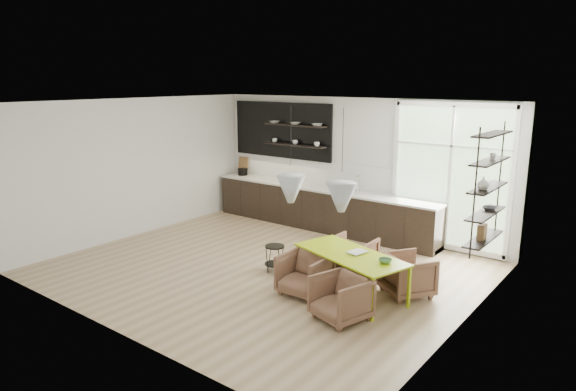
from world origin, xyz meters
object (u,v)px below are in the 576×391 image
object	(u,v)px
dining_table	(350,256)
wire_stool	(275,255)
armchair_back_right	(407,275)
armchair_front_left	(305,274)
armchair_front_right	(341,298)
armchair_back_left	(352,256)

from	to	relation	value
dining_table	wire_stool	size ratio (longest dim) A/B	4.33
armchair_back_right	dining_table	bearing A→B (deg)	70.36
armchair_back_right	armchair_front_left	bearing A→B (deg)	70.37
armchair_front_left	armchair_front_right	bearing A→B (deg)	-24.43
dining_table	armchair_front_right	size ratio (longest dim) A/B	2.84
armchair_back_left	armchair_front_right	world-z (taller)	armchair_back_left
wire_stool	armchair_front_left	bearing A→B (deg)	-26.02
armchair_front_right	wire_stool	xyz separation A→B (m)	(-1.90, 0.89, -0.02)
armchair_back_right	wire_stool	xyz separation A→B (m)	(-2.27, -0.46, -0.03)
dining_table	armchair_back_right	distance (m)	0.94
armchair_back_left	armchair_back_right	world-z (taller)	armchair_back_left
armchair_front_left	armchair_front_right	xyz separation A→B (m)	(0.91, -0.41, -0.01)
armchair_front_left	dining_table	bearing A→B (deg)	35.95
dining_table	armchair_back_left	world-z (taller)	same
armchair_back_left	armchair_front_left	bearing A→B (deg)	80.33
armchair_back_left	armchair_back_right	size ratio (longest dim) A/B	1.03
armchair_front_right	armchair_back_left	bearing A→B (deg)	132.27
armchair_front_left	wire_stool	bearing A→B (deg)	153.56
dining_table	armchair_back_left	bearing A→B (deg)	135.47
dining_table	armchair_front_left	world-z (taller)	dining_table
armchair_back_left	wire_stool	bearing A→B (deg)	28.43
dining_table	armchair_front_right	bearing A→B (deg)	-50.42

